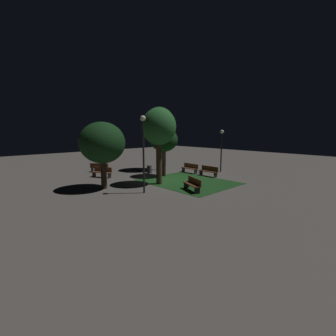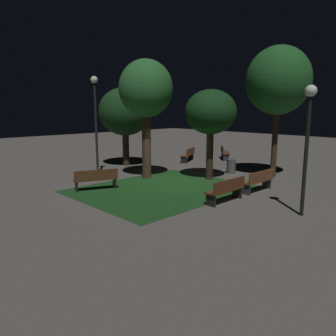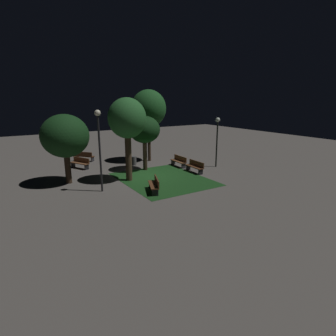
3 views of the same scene
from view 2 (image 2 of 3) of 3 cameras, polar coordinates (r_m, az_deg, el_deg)
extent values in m
plane|color=#56514C|center=(15.16, 1.85, -2.51)|extent=(60.00, 60.00, 0.00)
cube|color=#194219|center=(13.88, -1.05, -3.69)|extent=(6.96, 5.62, 0.01)
cube|color=#512D19|center=(12.09, 9.91, -3.80)|extent=(1.80, 0.49, 0.06)
cube|color=#512D19|center=(11.92, 10.76, -2.89)|extent=(1.80, 0.07, 0.40)
cube|color=black|center=(11.54, 7.51, -5.65)|extent=(0.08, 0.38, 0.42)
cube|color=black|center=(12.79, 12.00, -4.20)|extent=(0.08, 0.38, 0.42)
cube|color=brown|center=(13.92, 15.31, -2.14)|extent=(1.81, 0.50, 0.06)
cube|color=brown|center=(13.77, 16.10, -1.33)|extent=(1.80, 0.08, 0.40)
cube|color=#2D2D33|center=(13.31, 13.46, -3.68)|extent=(0.09, 0.39, 0.42)
cube|color=#2D2D33|center=(14.65, 16.89, -2.57)|extent=(0.09, 0.39, 0.42)
cube|color=#512D19|center=(22.37, 10.00, 2.69)|extent=(1.68, 1.54, 0.06)
cube|color=#512D19|center=(22.32, 9.48, 3.29)|extent=(1.40, 1.22, 0.40)
cube|color=#2D2D33|center=(23.19, 9.82, 2.37)|extent=(0.31, 0.34, 0.42)
cube|color=#2D2D33|center=(21.61, 10.16, 1.78)|extent=(0.31, 0.34, 0.42)
cube|color=#512D19|center=(14.05, -12.56, -1.91)|extent=(1.85, 1.12, 0.06)
cube|color=#512D19|center=(13.80, -12.44, -1.15)|extent=(1.69, 0.73, 0.40)
cube|color=black|center=(13.99, -15.75, -3.11)|extent=(0.22, 0.39, 0.42)
cube|color=black|center=(14.25, -9.35, -2.61)|extent=(0.22, 0.39, 0.42)
cube|color=brown|center=(21.09, 3.42, 2.38)|extent=(1.82, 1.24, 0.06)
cube|color=brown|center=(21.01, 3.98, 2.97)|extent=(1.64, 0.86, 0.40)
cube|color=black|center=(20.37, 2.81, 1.41)|extent=(0.24, 0.38, 0.42)
cube|color=black|center=(21.89, 3.98, 2.03)|extent=(0.24, 0.38, 0.42)
cylinder|color=#2D2116|center=(15.76, 7.31, 2.64)|extent=(0.34, 0.34, 2.56)
ellipsoid|color=#143816|center=(15.62, 7.48, 9.73)|extent=(2.42, 2.42, 2.09)
cylinder|color=#38281C|center=(19.77, -7.40, 3.90)|extent=(0.39, 0.39, 2.35)
ellipsoid|color=#143816|center=(19.65, -7.54, 9.78)|extent=(3.09, 3.09, 2.83)
cylinder|color=#38281C|center=(17.01, 18.21, 4.97)|extent=(0.28, 0.28, 3.86)
ellipsoid|color=#1E5623|center=(17.00, 18.75, 14.32)|extent=(3.07, 3.07, 3.26)
cylinder|color=#423021|center=(15.83, -3.80, 4.65)|extent=(0.44, 0.44, 3.61)
ellipsoid|color=#28662D|center=(15.78, -3.91, 13.74)|extent=(2.55, 2.55, 2.70)
cylinder|color=black|center=(10.99, 22.98, 1.70)|extent=(0.12, 0.12, 3.75)
sphere|color=white|center=(10.90, 23.75, 12.28)|extent=(0.36, 0.36, 0.36)
cylinder|color=black|center=(16.96, -12.47, 6.53)|extent=(0.12, 0.12, 4.62)
sphere|color=#F2EDCC|center=(16.98, -12.80, 14.84)|extent=(0.36, 0.36, 0.36)
cylinder|color=#4C4C4C|center=(17.52, 11.00, 0.33)|extent=(0.47, 0.47, 0.76)
camera|label=1|loc=(23.36, -52.08, 8.08)|focal=24.75mm
camera|label=3|loc=(20.86, -65.75, 10.56)|focal=29.74mm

